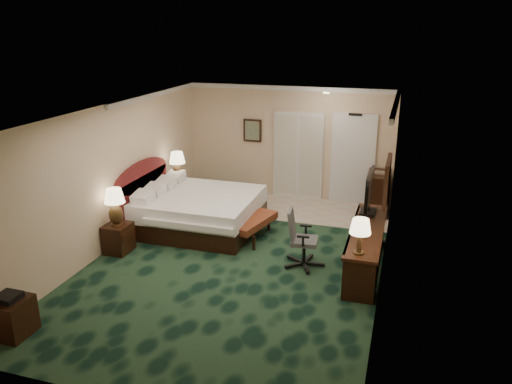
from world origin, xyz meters
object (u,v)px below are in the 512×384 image
(nightstand_near, at_px, (118,238))
(bed_bench, at_px, (254,229))
(nightstand_far, at_px, (177,195))
(lamp_near, at_px, (115,207))
(bed, at_px, (200,211))
(tv, at_px, (369,193))
(minibar, at_px, (378,193))
(lamp_far, at_px, (177,167))
(side_table, at_px, (11,317))
(desk, at_px, (366,248))
(desk_chair, at_px, (304,239))

(nightstand_near, height_order, bed_bench, nightstand_near)
(nightstand_far, distance_m, lamp_near, 2.48)
(nightstand_far, bearing_deg, bed, -42.96)
(nightstand_near, distance_m, nightstand_far, 2.41)
(tv, relative_size, minibar, 1.09)
(nightstand_near, distance_m, lamp_near, 0.62)
(lamp_far, bearing_deg, lamp_near, -91.87)
(lamp_near, bearing_deg, side_table, -89.18)
(side_table, distance_m, desk, 5.61)
(nightstand_near, xyz_separation_m, side_table, (0.04, -2.75, -0.00))
(lamp_far, height_order, desk, lamp_far)
(bed, bearing_deg, side_table, -102.78)
(tv, bearing_deg, lamp_far, 168.63)
(minibar, bearing_deg, desk, -89.98)
(bed, distance_m, lamp_near, 1.90)
(bed, xyz_separation_m, nightstand_near, (-1.01, -1.52, -0.09))
(lamp_far, xyz_separation_m, desk_chair, (3.35, -1.99, -0.49))
(nightstand_near, relative_size, lamp_far, 0.80)
(desk_chair, bearing_deg, bed_bench, 137.96)
(lamp_near, relative_size, desk, 0.28)
(bed_bench, bearing_deg, side_table, -104.32)
(tv, height_order, minibar, tv)
(nightstand_near, relative_size, minibar, 0.59)
(nightstand_near, distance_m, tv, 4.72)
(side_table, distance_m, minibar, 7.67)
(nightstand_near, distance_m, side_table, 2.75)
(nightstand_far, height_order, desk, desk)
(lamp_near, xyz_separation_m, minibar, (4.47, 3.52, -0.43))
(bed, height_order, lamp_far, lamp_far)
(minibar, bearing_deg, lamp_far, -166.32)
(nightstand_near, height_order, minibar, minibar)
(bed, height_order, desk, desk)
(lamp_near, distance_m, side_table, 2.81)
(nightstand_far, bearing_deg, desk_chair, -30.13)
(tv, bearing_deg, nightstand_far, 169.12)
(side_table, relative_size, minibar, 0.58)
(lamp_near, height_order, desk_chair, lamp_near)
(nightstand_far, relative_size, lamp_near, 0.95)
(nightstand_far, height_order, lamp_far, lamp_far)
(side_table, xyz_separation_m, desk, (4.43, 3.45, 0.10))
(lamp_far, height_order, side_table, lamp_far)
(bed, xyz_separation_m, lamp_near, (-1.01, -1.52, 0.53))
(desk, bearing_deg, bed, 166.64)
(bed, xyz_separation_m, tv, (3.40, -0.06, 0.76))
(side_table, xyz_separation_m, desk_chair, (3.39, 3.20, 0.25))
(bed_bench, bearing_deg, nightstand_near, -135.39)
(desk_chair, xyz_separation_m, minibar, (1.04, 3.06, -0.05))
(bed, relative_size, side_table, 4.28)
(desk, height_order, tv, tv)
(bed, distance_m, bed_bench, 1.25)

